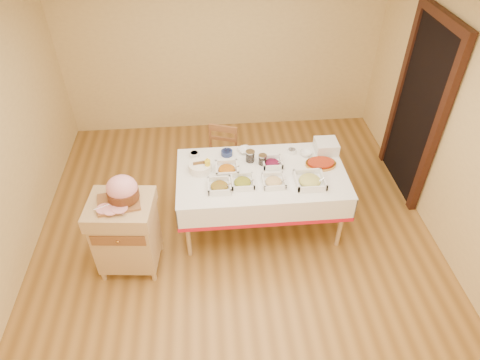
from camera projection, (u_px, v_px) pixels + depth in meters
name	position (u px, v px, depth m)	size (l,w,h in m)	color
room_shell	(236.00, 149.00, 4.00)	(5.00, 5.00, 5.00)	olive
doorway	(419.00, 108.00, 4.95)	(0.09, 1.10, 2.20)	black
dining_table	(261.00, 184.00, 4.70)	(1.82, 1.02, 0.76)	tan
butcher_cart	(126.00, 231.00, 4.28)	(0.67, 0.58, 0.88)	tan
dining_chair	(221.00, 160.00, 5.30)	(0.48, 0.47, 0.86)	brown
ham_on_board	(122.00, 191.00, 3.99)	(0.42, 0.40, 0.28)	brown
serving_dish_a	(219.00, 186.00, 4.37)	(0.24, 0.24, 0.10)	white
serving_dish_b	(243.00, 182.00, 4.42)	(0.24, 0.24, 0.10)	white
serving_dish_c	(274.00, 181.00, 4.43)	(0.23, 0.23, 0.09)	white
serving_dish_d	(310.00, 181.00, 4.43)	(0.30, 0.30, 0.12)	white
serving_dish_e	(227.00, 169.00, 4.58)	(0.25, 0.24, 0.12)	white
serving_dish_f	(272.00, 163.00, 4.67)	(0.22, 0.21, 0.10)	white
small_bowl_left	(194.00, 154.00, 4.80)	(0.11, 0.11, 0.05)	white
small_bowl_mid	(227.00, 153.00, 4.82)	(0.13, 0.13, 0.06)	navy
small_bowl_right	(292.00, 151.00, 4.85)	(0.10, 0.10, 0.05)	white
bowl_white_imported	(244.00, 150.00, 4.87)	(0.15, 0.15, 0.04)	white
bowl_small_imported	(306.00, 153.00, 4.83)	(0.14, 0.14, 0.04)	white
preserve_jar_left	(250.00, 157.00, 4.71)	(0.10, 0.10, 0.13)	silver
preserve_jar_right	(262.00, 160.00, 4.68)	(0.09, 0.09, 0.12)	silver
mustard_bottle	(208.00, 165.00, 4.55)	(0.06, 0.06, 0.19)	yellow
bread_basket	(200.00, 167.00, 4.59)	(0.25, 0.25, 0.11)	white
plate_stack	(326.00, 146.00, 4.85)	(0.25, 0.25, 0.14)	white
brass_platter	(321.00, 163.00, 4.68)	(0.34, 0.25, 0.04)	#C18536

